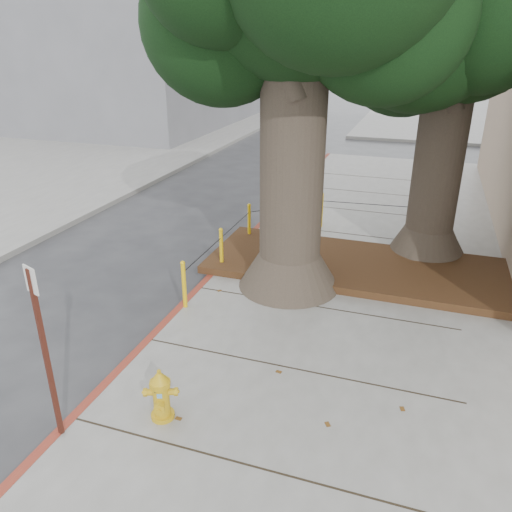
{
  "coord_description": "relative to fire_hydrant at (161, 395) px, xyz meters",
  "views": [
    {
      "loc": [
        2.01,
        -6.15,
        4.8
      ],
      "look_at": [
        -0.71,
        1.83,
        1.1
      ],
      "focal_mm": 35.0,
      "sensor_mm": 36.0,
      "label": 1
    }
  ],
  "objects": [
    {
      "name": "ground",
      "position": [
        0.86,
        1.6,
        -0.52
      ],
      "size": [
        140.0,
        140.0,
        0.0
      ],
      "primitive_type": "plane",
      "color": "#28282B",
      "rests_on": "ground"
    },
    {
      "name": "sidewalk_far",
      "position": [
        6.86,
        31.6,
        -0.44
      ],
      "size": [
        16.0,
        20.0,
        0.15
      ],
      "primitive_type": "cube",
      "color": "slate",
      "rests_on": "ground"
    },
    {
      "name": "sidewalk_opposite",
      "position": [
        -13.14,
        11.6,
        -0.44
      ],
      "size": [
        14.0,
        60.0,
        0.15
      ],
      "primitive_type": "cube",
      "color": "slate",
      "rests_on": "ground"
    },
    {
      "name": "curb_red",
      "position": [
        -1.14,
        4.1,
        -0.44
      ],
      "size": [
        0.14,
        26.0,
        0.16
      ],
      "primitive_type": "cube",
      "color": "maroon",
      "rests_on": "ground"
    },
    {
      "name": "planter_bed",
      "position": [
        1.76,
        5.5,
        -0.29
      ],
      "size": [
        6.4,
        2.6,
        0.16
      ],
      "primitive_type": "cube",
      "color": "black",
      "rests_on": "sidewalk_main"
    },
    {
      "name": "building_far_grey",
      "position": [
        -14.14,
        23.6,
        5.48
      ],
      "size": [
        12.0,
        16.0,
        12.0
      ],
      "primitive_type": "cube",
      "color": "slate",
      "rests_on": "ground"
    },
    {
      "name": "building_far_white",
      "position": [
        -16.14,
        46.6,
        6.98
      ],
      "size": [
        12.0,
        18.0,
        15.0
      ],
      "primitive_type": "cube",
      "color": "silver",
      "rests_on": "ground"
    },
    {
      "name": "tree_far",
      "position": [
        3.49,
        6.92,
        4.5
      ],
      "size": [
        4.5,
        3.8,
        7.17
      ],
      "color": "#4C3F33",
      "rests_on": "sidewalk_main"
    },
    {
      "name": "bollard_ring",
      "position": [
        -0.01,
        5.97,
        0.15
      ],
      "size": [
        3.79,
        5.39,
        0.95
      ],
      "color": "#EBB70D",
      "rests_on": "sidewalk_main"
    },
    {
      "name": "fire_hydrant",
      "position": [
        0.0,
        0.0,
        0.0
      ],
      "size": [
        0.4,
        0.4,
        0.75
      ],
      "rotation": [
        0.0,
        0.0,
        0.36
      ],
      "color": "gold",
      "rests_on": "sidewalk_main"
    },
    {
      "name": "signpost",
      "position": [
        -1.09,
        -0.67,
        0.96
      ],
      "size": [
        0.22,
        0.1,
        2.35
      ],
      "rotation": [
        0.0,
        0.0,
        -0.36
      ],
      "color": "#471911",
      "rests_on": "sidewalk_main"
    },
    {
      "name": "car_dark",
      "position": [
        -10.1,
        19.44,
        0.15
      ],
      "size": [
        2.3,
        4.75,
        1.33
      ],
      "primitive_type": "imported",
      "rotation": [
        0.0,
        0.0,
        0.1
      ],
      "color": "black",
      "rests_on": "ground"
    }
  ]
}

